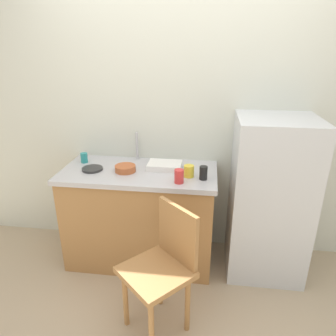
# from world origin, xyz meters

# --- Properties ---
(ground_plane) EXTENTS (8.00, 8.00, 0.00)m
(ground_plane) POSITION_xyz_m (0.00, 0.00, 0.00)
(ground_plane) COLOR tan
(back_wall) EXTENTS (4.80, 0.10, 2.45)m
(back_wall) POSITION_xyz_m (0.00, 1.00, 1.23)
(back_wall) COLOR silver
(back_wall) RESTS_ON ground_plane
(cabinet_base) EXTENTS (1.25, 0.60, 0.83)m
(cabinet_base) POSITION_xyz_m (-0.32, 0.65, 0.41)
(cabinet_base) COLOR #A87542
(cabinet_base) RESTS_ON ground_plane
(countertop) EXTENTS (1.29, 0.64, 0.04)m
(countertop) POSITION_xyz_m (-0.32, 0.65, 0.85)
(countertop) COLOR #B7B7BC
(countertop) RESTS_ON cabinet_base
(faucet) EXTENTS (0.02, 0.02, 0.25)m
(faucet) POSITION_xyz_m (-0.39, 0.90, 1.00)
(faucet) COLOR #B7B7BC
(faucet) RESTS_ON countertop
(refrigerator) EXTENTS (0.61, 0.57, 1.34)m
(refrigerator) POSITION_xyz_m (0.75, 0.66, 0.67)
(refrigerator) COLOR silver
(refrigerator) RESTS_ON ground_plane
(chair) EXTENTS (0.57, 0.57, 0.89)m
(chair) POSITION_xyz_m (-0.02, -0.06, 0.50)
(chair) COLOR #A87542
(chair) RESTS_ON ground_plane
(dish_tray) EXTENTS (0.28, 0.20, 0.05)m
(dish_tray) POSITION_xyz_m (-0.12, 0.71, 0.89)
(dish_tray) COLOR white
(dish_tray) RESTS_ON countertop
(terracotta_bowl) EXTENTS (0.17, 0.17, 0.05)m
(terracotta_bowl) POSITION_xyz_m (-0.43, 0.60, 0.89)
(terracotta_bowl) COLOR #B25B33
(terracotta_bowl) RESTS_ON countertop
(hotplate) EXTENTS (0.17, 0.17, 0.02)m
(hotplate) POSITION_xyz_m (-0.71, 0.59, 0.88)
(hotplate) COLOR #2D2D2D
(hotplate) RESTS_ON countertop
(cup_teal) EXTENTS (0.06, 0.06, 0.09)m
(cup_teal) POSITION_xyz_m (-0.84, 0.76, 0.91)
(cup_teal) COLOR teal
(cup_teal) RESTS_ON countertop
(cup_red) EXTENTS (0.07, 0.07, 0.11)m
(cup_red) POSITION_xyz_m (0.03, 0.44, 0.92)
(cup_red) COLOR red
(cup_red) RESTS_ON countertop
(cup_black) EXTENTS (0.06, 0.06, 0.11)m
(cup_black) POSITION_xyz_m (0.21, 0.53, 0.92)
(cup_black) COLOR black
(cup_black) RESTS_ON countertop
(cup_yellow) EXTENTS (0.08, 0.08, 0.09)m
(cup_yellow) POSITION_xyz_m (0.10, 0.57, 0.92)
(cup_yellow) COLOR yellow
(cup_yellow) RESTS_ON countertop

